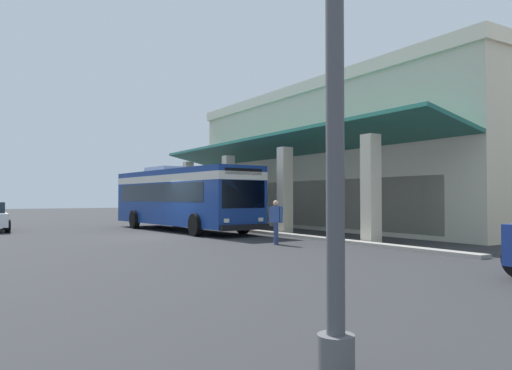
{
  "coord_description": "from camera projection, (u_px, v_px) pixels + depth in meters",
  "views": [
    {
      "loc": [
        20.69,
        -7.66,
        1.71
      ],
      "look_at": [
        1.61,
        4.22,
        2.29
      ],
      "focal_mm": 34.19,
      "sensor_mm": 36.0,
      "label": 1
    }
  ],
  "objects": [
    {
      "name": "potted_palm",
      "position": [
        208.0,
        216.0,
        31.16
      ],
      "size": [
        1.83,
        1.95,
        2.29
      ],
      "color": "#4C4742",
      "rests_on": "ground"
    },
    {
      "name": "plaza_building",
      "position": [
        379.0,
        160.0,
        29.94
      ],
      "size": [
        22.38,
        15.71,
        7.99
      ],
      "color": "beige",
      "rests_on": "ground"
    },
    {
      "name": "transit_bus",
      "position": [
        182.0,
        195.0,
        25.16
      ],
      "size": [
        11.39,
        3.51,
        3.34
      ],
      "color": "navy",
      "rests_on": "ground"
    },
    {
      "name": "pedestrian",
      "position": [
        276.0,
        220.0,
        17.76
      ],
      "size": [
        0.66,
        0.35,
        1.61
      ],
      "color": "navy",
      "rests_on": "ground"
    },
    {
      "name": "curb_strip",
      "position": [
        244.0,
        230.0,
        24.75
      ],
      "size": [
        26.5,
        0.5,
        0.12
      ],
      "primitive_type": "cube",
      "color": "#9E998E",
      "rests_on": "ground"
    },
    {
      "name": "ground",
      "position": [
        300.0,
        230.0,
        25.79
      ],
      "size": [
        120.0,
        120.0,
        0.0
      ],
      "primitive_type": "plane",
      "color": "#2D2D30"
    }
  ]
}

